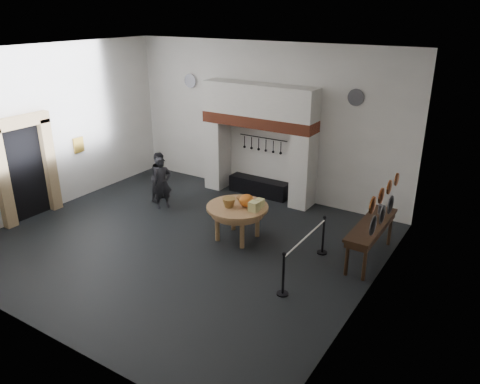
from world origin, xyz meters
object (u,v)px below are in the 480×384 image
Objects in this scene: barrier_post_near at (283,275)px; barrier_post_far at (323,236)px; visitor_far at (161,177)px; visitor_near at (162,183)px; side_table at (372,224)px; work_table at (237,207)px; iron_range at (259,187)px.

barrier_post_near is 2.00m from barrier_post_far.
visitor_far is 1.63× the size of barrier_post_near.
visitor_near is 5.93m from side_table.
visitor_near is at bearing -131.97° from visitor_far.
barrier_post_near is (5.33, -2.47, -0.28)m from visitor_far.
visitor_far is at bearing 174.98° from barrier_post_far.
work_table is 1.68× the size of barrier_post_near.
side_table is (5.92, 0.25, 0.12)m from visitor_near.
visitor_near reaches higher than side_table.
iron_range is 0.86× the size of side_table.
barrier_post_near is at bearing -81.62° from visitor_near.
barrier_post_far is (2.09, 0.42, -0.39)m from work_table.
iron_range is at bearing 109.93° from work_table.
visitor_near is (-1.82, -2.32, 0.50)m from iron_range.
side_table is 2.56m from barrier_post_near.
iron_range is at bearing 142.44° from barrier_post_far.
side_table is at bearing 17.64° from barrier_post_far.
barrier_post_far is at bearing -37.56° from iron_range.
barrier_post_near is at bearing -54.72° from iron_range.
iron_range is 2.98m from visitor_far.
iron_range is 3.04m from work_table.
barrier_post_near is (-1.00, -2.32, -0.42)m from side_table.
barrier_post_far is at bearing -162.36° from side_table.
side_table is 1.13m from barrier_post_far.
work_table is at bearing 142.88° from barrier_post_near.
visitor_far reaches higher than barrier_post_near.
barrier_post_far is at bearing -91.99° from visitor_far.
visitor_far is (-3.24, 0.89, -0.11)m from work_table.
barrier_post_far is (0.00, 2.00, 0.00)m from barrier_post_near.
visitor_far reaches higher than barrier_post_far.
iron_range is 2.99m from visitor_near.
visitor_near is 0.68× the size of side_table.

